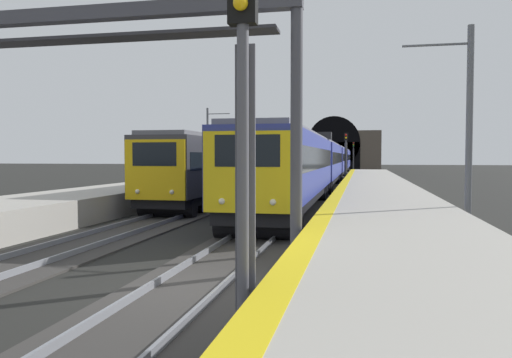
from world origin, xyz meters
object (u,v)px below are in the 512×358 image
(railway_signal_far, at_px, (353,153))
(catenary_mast_far, at_px, (208,145))
(catenary_mast_near, at_px, (468,129))
(train_main_approaching, at_px, (328,161))
(railway_signal_near, at_px, (243,132))
(train_adjacent_platform, at_px, (253,163))
(railway_signal_mid, at_px, (346,154))
(overhead_signal_gantry, at_px, (121,66))

(railway_signal_far, xyz_separation_m, catenary_mast_far, (-51.52, 13.64, 0.58))
(railway_signal_far, bearing_deg, catenary_mast_near, 3.47)
(train_main_approaching, bearing_deg, railway_signal_far, 177.56)
(train_main_approaching, xyz_separation_m, railway_signal_far, (47.25, -1.85, 1.12))
(railway_signal_near, xyz_separation_m, catenary_mast_far, (42.26, 13.64, 0.86))
(railway_signal_near, relative_size, catenary_mast_near, 0.74)
(train_adjacent_platform, relative_size, railway_signal_mid, 7.34)
(overhead_signal_gantry, bearing_deg, railway_signal_near, -139.41)
(railway_signal_near, bearing_deg, train_main_approaching, -177.72)
(train_adjacent_platform, xyz_separation_m, catenary_mast_far, (10.32, 6.85, 1.74))
(train_main_approaching, distance_m, railway_signal_near, 46.58)
(railway_signal_mid, bearing_deg, railway_signal_far, -180.00)
(railway_signal_far, bearing_deg, train_main_approaching, -2.24)
(railway_signal_near, xyz_separation_m, railway_signal_far, (93.78, -0.00, 0.29))
(train_main_approaching, bearing_deg, railway_signal_mid, 55.94)
(train_main_approaching, height_order, catenary_mast_near, catenary_mast_near)
(railway_signal_near, height_order, overhead_signal_gantry, overhead_signal_gantry)
(train_adjacent_platform, relative_size, overhead_signal_gantry, 4.14)
(train_main_approaching, distance_m, catenary_mast_far, 12.65)
(railway_signal_near, height_order, railway_signal_mid, railway_signal_near)
(train_adjacent_platform, distance_m, catenary_mast_far, 12.51)
(train_adjacent_platform, height_order, overhead_signal_gantry, overhead_signal_gantry)
(train_main_approaching, xyz_separation_m, catenary_mast_far, (-4.27, 11.79, 1.70))
(train_adjacent_platform, distance_m, railway_signal_near, 32.66)
(railway_signal_far, relative_size, overhead_signal_gantry, 0.61)
(train_adjacent_platform, bearing_deg, railway_signal_far, 174.62)
(train_adjacent_platform, height_order, railway_signal_near, railway_signal_near)
(train_main_approaching, xyz_separation_m, overhead_signal_gantry, (-41.50, 2.47, 2.74))
(train_main_approaching, relative_size, overhead_signal_gantry, 8.52)
(catenary_mast_far, bearing_deg, railway_signal_far, -14.82)
(railway_signal_far, xyz_separation_m, catenary_mast_near, (-82.60, -5.01, 0.29))
(railway_signal_mid, distance_m, railway_signal_far, 48.49)
(train_main_approaching, height_order, overhead_signal_gantry, overhead_signal_gantry)
(railway_signal_near, xyz_separation_m, railway_signal_mid, (45.29, -0.00, -0.06))
(train_main_approaching, distance_m, train_adjacent_platform, 15.41)
(railway_signal_near, relative_size, catenary_mast_far, 0.69)
(railway_signal_near, distance_m, catenary_mast_near, 12.27)
(railway_signal_far, bearing_deg, railway_signal_mid, 0.00)
(train_main_approaching, bearing_deg, catenary_mast_far, -70.28)
(train_adjacent_platform, height_order, railway_signal_mid, railway_signal_mid)
(catenary_mast_far, bearing_deg, railway_signal_mid, -77.48)
(train_adjacent_platform, bearing_deg, railway_signal_near, 12.86)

